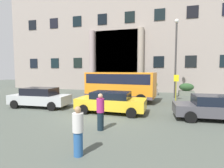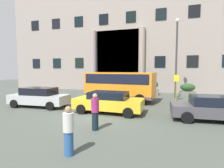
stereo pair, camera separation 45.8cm
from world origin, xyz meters
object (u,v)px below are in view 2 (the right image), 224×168
object	(u,v)px
hedge_planter_far_west	(150,87)
pedestrian_man_crossing	(69,131)
hedge_planter_east	(116,87)
scooter_by_planter	(114,100)
bus_stop_sign	(176,85)
lamppost_plaza_centre	(176,53)
hedge_planter_entrance_left	(188,90)
parked_sedan_second	(215,108)
orange_minibus	(120,84)
parked_hatchback_near	(109,102)
pedestrian_man_red_shirt	(95,112)
white_taxi_kerbside	(39,97)

from	to	relation	value
hedge_planter_far_west	pedestrian_man_crossing	bearing A→B (deg)	-94.84
hedge_planter_east	scooter_by_planter	world-z (taller)	hedge_planter_east
bus_stop_sign	scooter_by_planter	distance (m)	6.22
hedge_planter_far_west	lamppost_plaza_centre	distance (m)	4.87
hedge_planter_far_west	hedge_planter_entrance_left	world-z (taller)	hedge_planter_far_west
hedge_planter_east	scooter_by_planter	bearing A→B (deg)	-75.47
bus_stop_sign	lamppost_plaza_centre	bearing A→B (deg)	89.06
parked_sedan_second	pedestrian_man_crossing	xyz separation A→B (m)	(-5.62, -5.84, 0.11)
orange_minibus	hedge_planter_entrance_left	world-z (taller)	orange_minibus
hedge_planter_east	parked_hatchback_near	world-z (taller)	hedge_planter_east
hedge_planter_far_west	hedge_planter_entrance_left	size ratio (longest dim) A/B	1.21
hedge_planter_far_west	lamppost_plaza_centre	world-z (taller)	lamppost_plaza_centre
hedge_planter_far_west	pedestrian_man_crossing	xyz separation A→B (m)	(-1.30, -15.30, -0.01)
hedge_planter_east	lamppost_plaza_centre	bearing A→B (deg)	-14.00
scooter_by_planter	pedestrian_man_crossing	size ratio (longest dim) A/B	1.23
hedge_planter_entrance_left	scooter_by_planter	size ratio (longest dim) A/B	0.79
bus_stop_sign	parked_hatchback_near	world-z (taller)	bus_stop_sign
hedge_planter_entrance_left	bus_stop_sign	bearing A→B (deg)	-110.67
hedge_planter_east	hedge_planter_far_west	xyz separation A→B (m)	(3.99, 0.11, 0.00)
bus_stop_sign	pedestrian_man_crossing	xyz separation A→B (m)	(-3.92, -11.90, -0.65)
orange_minibus	pedestrian_man_crossing	bearing A→B (deg)	-79.01
scooter_by_planter	pedestrian_man_crossing	distance (m)	8.10
lamppost_plaza_centre	parked_hatchback_near	bearing A→B (deg)	-120.80
bus_stop_sign	lamppost_plaza_centre	world-z (taller)	lamppost_plaza_centre
hedge_planter_entrance_left	parked_sedan_second	size ratio (longest dim) A/B	0.34
parked_sedan_second	pedestrian_man_crossing	distance (m)	8.11
scooter_by_planter	pedestrian_man_crossing	xyz separation A→B (m)	(0.85, -8.05, 0.36)
scooter_by_planter	pedestrian_man_red_shirt	world-z (taller)	pedestrian_man_red_shirt
parked_hatchback_near	pedestrian_man_red_shirt	bearing A→B (deg)	-81.20
parked_hatchback_near	hedge_planter_far_west	bearing A→B (deg)	79.73
hedge_planter_entrance_left	pedestrian_man_red_shirt	size ratio (longest dim) A/B	0.92
bus_stop_sign	parked_sedan_second	world-z (taller)	bus_stop_sign
lamppost_plaza_centre	scooter_by_planter	bearing A→B (deg)	-131.20
pedestrian_man_crossing	pedestrian_man_red_shirt	world-z (taller)	pedestrian_man_red_shirt
orange_minibus	white_taxi_kerbside	world-z (taller)	orange_minibus
parked_sedan_second	parked_hatchback_near	size ratio (longest dim) A/B	1.03
hedge_planter_east	parked_hatchback_near	distance (m)	9.49
white_taxi_kerbside	parked_hatchback_near	distance (m)	5.62
pedestrian_man_crossing	pedestrian_man_red_shirt	xyz separation A→B (m)	(-0.12, 2.51, 0.05)
hedge_planter_east	orange_minibus	bearing A→B (deg)	-70.02
pedestrian_man_crossing	hedge_planter_far_west	bearing A→B (deg)	-114.55
pedestrian_man_crossing	white_taxi_kerbside	bearing A→B (deg)	-64.21
bus_stop_sign	pedestrian_man_crossing	size ratio (longest dim) A/B	1.45
hedge_planter_far_west	parked_sedan_second	bearing A→B (deg)	-65.42
white_taxi_kerbside	parked_hatchback_near	world-z (taller)	white_taxi_kerbside
white_taxi_kerbside	pedestrian_man_crossing	xyz separation A→B (m)	(6.20, -6.09, 0.07)
bus_stop_sign	scooter_by_planter	xyz separation A→B (m)	(-4.77, -3.85, -1.02)
white_taxi_kerbside	lamppost_plaza_centre	xyz separation A→B (m)	(10.15, 7.43, 3.77)
pedestrian_man_red_shirt	lamppost_plaza_centre	distance (m)	12.29
hedge_planter_east	pedestrian_man_crossing	xyz separation A→B (m)	(2.70, -15.18, -0.01)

